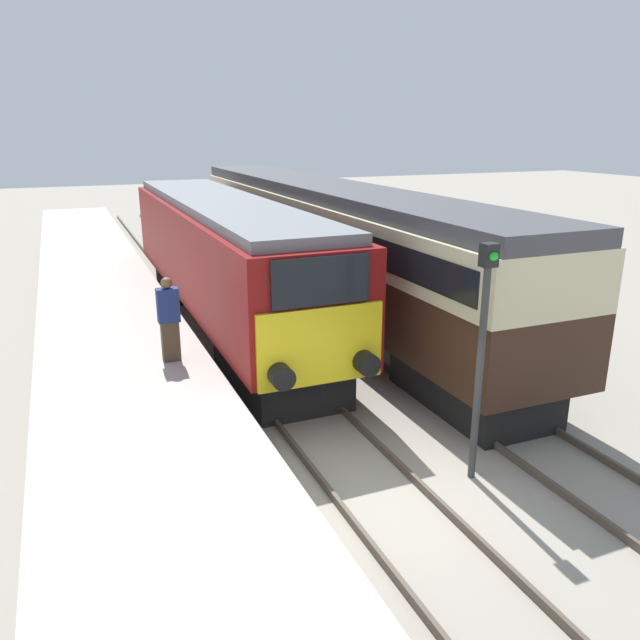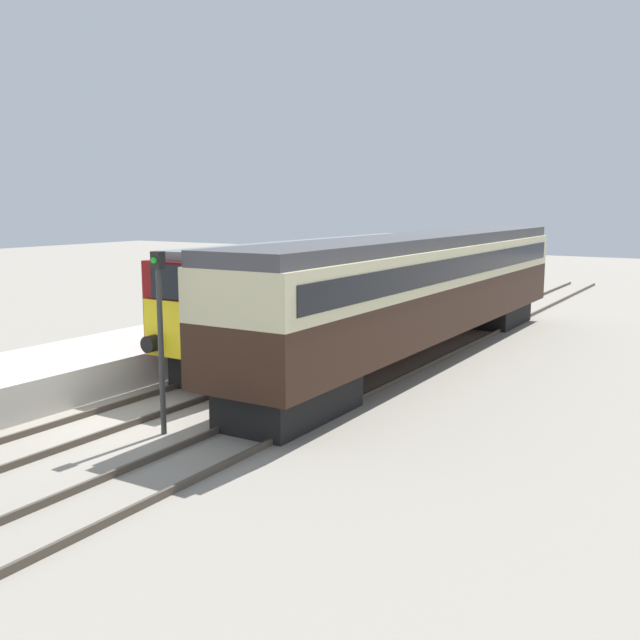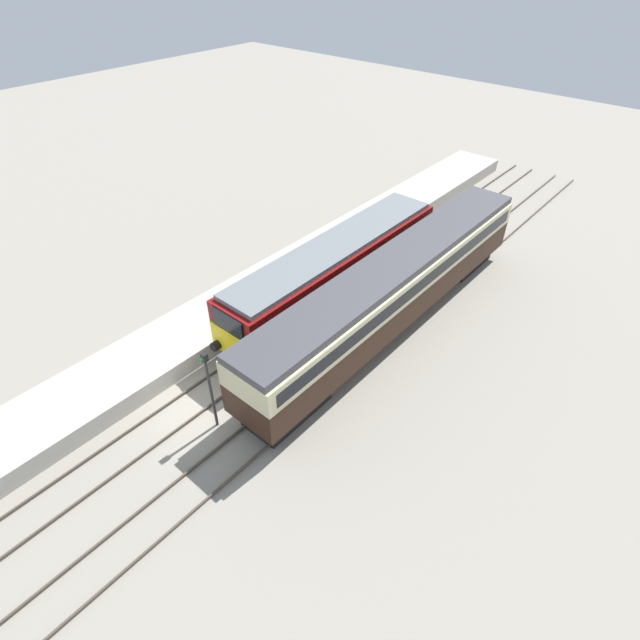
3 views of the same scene
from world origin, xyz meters
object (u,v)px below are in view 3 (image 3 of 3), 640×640
Objects in this scene: passenger_carriage at (394,286)px; signal_post at (210,385)px; locomotive at (335,271)px; person_on_platform at (237,298)px.

signal_post is at bearing -99.53° from passenger_carriage.
passenger_carriage is at bearing 6.96° from locomotive.
locomotive is 0.75× the size of passenger_carriage.
person_on_platform is at bearing -138.25° from passenger_carriage.
passenger_carriage is at bearing 41.75° from person_on_platform.
passenger_carriage is 11.07× the size of person_on_platform.
passenger_carriage is 5.00× the size of signal_post.
person_on_platform is 6.45m from signal_post.
locomotive is 9.86m from signal_post.
signal_post reaches higher than person_on_platform.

